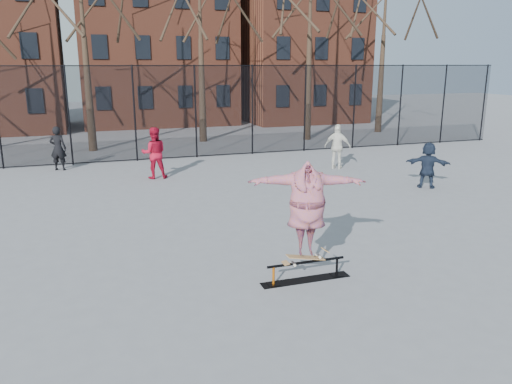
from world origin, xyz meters
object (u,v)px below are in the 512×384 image
object	(u,v)px
bystander_black	(58,148)
bystander_red	(154,153)
bystander_white	(338,147)
skate_rail	(306,273)
skater	(307,211)
skateboard	(306,259)
bystander_navy	(428,165)

from	to	relation	value
bystander_black	bystander_red	distance (m)	4.26
bystander_white	skate_rail	bearing A→B (deg)	98.81
skater	bystander_white	bearing A→B (deg)	75.97
skateboard	skater	xyz separation A→B (m)	(0.00, 0.00, 0.94)
bystander_black	bystander_white	distance (m)	10.88
bystander_black	skater	bearing A→B (deg)	129.77
bystander_navy	bystander_red	bearing A→B (deg)	10.60
skater	bystander_black	world-z (taller)	skater
skater	bystander_black	distance (m)	13.40
bystander_red	skater	bearing A→B (deg)	104.03
bystander_white	bystander_navy	distance (m)	4.02
bystander_white	bystander_black	bearing A→B (deg)	22.35
skate_rail	bystander_black	distance (m)	13.42
skate_rail	bystander_red	bearing A→B (deg)	98.93
skateboard	bystander_white	size ratio (longest dim) A/B	0.47
skater	bystander_white	size ratio (longest dim) A/B	1.25
skater	bystander_red	size ratio (longest dim) A/B	1.19
skateboard	bystander_red	world-z (taller)	bystander_red
bystander_red	bystander_navy	xyz separation A→B (m)	(8.42, -4.37, -0.15)
skater	skateboard	bearing A→B (deg)	0.00
skateboard	bystander_black	world-z (taller)	bystander_black
skater	bystander_navy	xyz separation A→B (m)	(6.89, 5.48, -0.61)
skate_rail	bystander_navy	xyz separation A→B (m)	(6.87, 5.48, 0.62)
skate_rail	bystander_white	distance (m)	10.79
bystander_white	bystander_navy	world-z (taller)	bystander_white
skate_rail	skateboard	distance (m)	0.29
skate_rail	bystander_navy	world-z (taller)	bystander_navy
skate_rail	skateboard	world-z (taller)	skateboard
skate_rail	skater	distance (m)	1.23
bystander_red	skateboard	bearing A→B (deg)	104.03
bystander_black	bystander_white	size ratio (longest dim) A/B	0.98
skater	bystander_red	distance (m)	9.97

